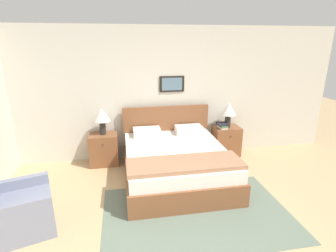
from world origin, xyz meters
TOP-DOWN VIEW (x-y plane):
  - wall_back at (0.00, 2.88)m, footprint 7.68×0.09m
  - area_rug_main at (0.33, 0.75)m, footprint 2.58×1.68m
  - bed at (0.25, 1.79)m, footprint 1.74×2.04m
  - armchair at (-1.96, 0.84)m, footprint 0.89×0.90m
  - nightstand_near_window at (-1.01, 2.60)m, footprint 0.54×0.42m
  - nightstand_by_door at (1.50, 2.60)m, footprint 0.54×0.42m
  - table_lamp_near_window at (-1.00, 2.62)m, footprint 0.32×0.32m
  - table_lamp_by_door at (1.51, 2.62)m, footprint 0.32×0.32m
  - book_thick_bottom at (1.38, 2.56)m, footprint 0.15×0.24m
  - book_hardcover_middle at (1.38, 2.56)m, footprint 0.17×0.25m
  - book_novel_upper at (1.38, 2.56)m, footprint 0.23×0.23m

SIDE VIEW (x-z plane):
  - area_rug_main at x=0.33m, z-range 0.00..0.01m
  - armchair at x=-1.96m, z-range -0.12..0.70m
  - nightstand_near_window at x=-1.01m, z-range 0.00..0.61m
  - nightstand_by_door at x=1.50m, z-range 0.00..0.61m
  - bed at x=0.25m, z-range -0.23..0.84m
  - book_thick_bottom at x=1.38m, z-range 0.61..0.65m
  - book_hardcover_middle at x=1.38m, z-range 0.65..0.68m
  - book_novel_upper at x=1.38m, z-range 0.68..0.72m
  - table_lamp_near_window at x=-1.00m, z-range 0.72..1.23m
  - table_lamp_by_door at x=1.51m, z-range 0.72..1.23m
  - wall_back at x=0.00m, z-range 0.00..2.60m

